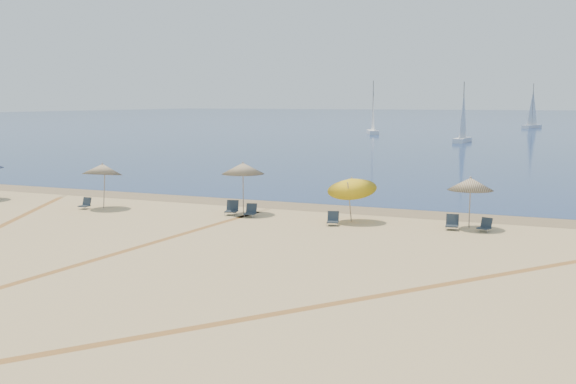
# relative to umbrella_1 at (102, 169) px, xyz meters

# --- Properties ---
(ocean) EXTENTS (500.00, 500.00, 0.00)m
(ocean) POSITION_rel_umbrella_1_xyz_m (10.24, 205.71, -2.05)
(ocean) COLOR #0C2151
(ocean) RESTS_ON ground
(wet_sand) EXTENTS (500.00, 500.00, 0.00)m
(wet_sand) POSITION_rel_umbrella_1_xyz_m (10.24, 4.71, -2.05)
(wet_sand) COLOR olive
(wet_sand) RESTS_ON ground
(umbrella_1) EXTENTS (2.10, 2.15, 2.45)m
(umbrella_1) POSITION_rel_umbrella_1_xyz_m (0.00, 0.00, 0.00)
(umbrella_1) COLOR gray
(umbrella_1) RESTS_ON ground
(umbrella_2) EXTENTS (2.15, 2.15, 2.62)m
(umbrella_2) POSITION_rel_umbrella_1_xyz_m (7.57, 1.29, 0.21)
(umbrella_2) COLOR gray
(umbrella_2) RESTS_ON ground
(umbrella_3) EXTENTS (2.30, 2.36, 2.42)m
(umbrella_3) POSITION_rel_umbrella_1_xyz_m (13.27, 1.12, -0.27)
(umbrella_3) COLOR gray
(umbrella_3) RESTS_ON ground
(umbrella_4) EXTENTS (2.01, 2.01, 2.32)m
(umbrella_4) POSITION_rel_umbrella_1_xyz_m (18.57, 1.64, -0.08)
(umbrella_4) COLOR gray
(umbrella_4) RESTS_ON ground
(chair_2) EXTENTS (0.49, 0.58, 0.59)m
(chair_2) POSITION_rel_umbrella_1_xyz_m (-0.75, -0.53, -1.80)
(chair_2) COLOR black
(chair_2) RESTS_ON ground
(chair_3) EXTENTS (0.74, 0.81, 0.71)m
(chair_3) POSITION_rel_umbrella_1_xyz_m (7.21, 0.74, -1.75)
(chair_3) COLOR black
(chair_3) RESTS_ON ground
(chair_4) EXTENTS (0.62, 0.70, 0.64)m
(chair_4) POSITION_rel_umbrella_1_xyz_m (8.32, 0.58, -1.78)
(chair_4) COLOR black
(chair_4) RESTS_ON ground
(chair_5) EXTENTS (0.65, 0.71, 0.62)m
(chair_5) POSITION_rel_umbrella_1_xyz_m (12.76, -0.01, -1.78)
(chair_5) COLOR black
(chair_5) RESTS_ON ground
(chair_6) EXTENTS (0.61, 0.70, 0.66)m
(chair_6) POSITION_rel_umbrella_1_xyz_m (17.93, 1.03, -1.77)
(chair_6) COLOR black
(chair_6) RESTS_ON ground
(chair_7) EXTENTS (0.66, 0.71, 0.59)m
(chair_7) POSITION_rel_umbrella_1_xyz_m (19.33, 1.10, -1.80)
(chair_7) COLOR black
(chair_7) RESTS_ON ground
(sailboat_0) EXTENTS (3.63, 6.17, 8.98)m
(sailboat_0) POSITION_rel_umbrella_1_xyz_m (-8.83, 83.51, 0.66)
(sailboat_0) COLOR white
(sailboat_0) RESTS_ON ocean
(sailboat_1) EXTENTS (1.82, 5.58, 8.17)m
(sailboat_1) POSITION_rel_umbrella_1_xyz_m (8.76, 65.72, 0.41)
(sailboat_1) COLOR white
(sailboat_1) RESTS_ON ocean
(sailboat_2) EXTENTS (3.70, 6.27, 9.12)m
(sailboat_2) POSITION_rel_umbrella_1_xyz_m (14.65, 120.26, 0.70)
(sailboat_2) COLOR white
(sailboat_2) RESTS_ON ocean
(tire_tracks) EXTENTS (55.61, 40.15, 0.00)m
(tire_tracks) POSITION_rel_umbrella_1_xyz_m (8.50, -10.52, -2.06)
(tire_tracks) COLOR tan
(tire_tracks) RESTS_ON ground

